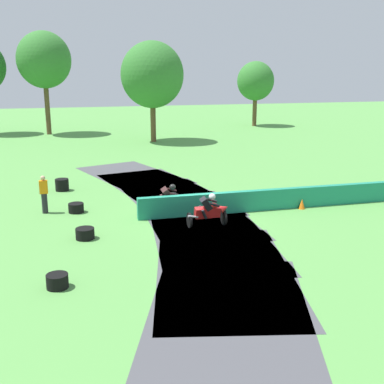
{
  "coord_description": "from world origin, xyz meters",
  "views": [
    {
      "loc": [
        -5.0,
        -18.83,
        6.0
      ],
      "look_at": [
        -0.01,
        0.43,
        0.9
      ],
      "focal_mm": 45.41,
      "sensor_mm": 36.0,
      "label": 1
    }
  ],
  "objects_px": {
    "tire_stack_near": "(57,281)",
    "tire_stack_mid_a": "(85,234)",
    "motorcycle_lead_red": "(209,211)",
    "tire_stack_mid_b": "(76,208)",
    "tire_stack_far": "(62,185)",
    "traffic_cone": "(302,204)",
    "track_marshal": "(44,194)",
    "motorcycle_chase_black": "(170,199)"
  },
  "relations": [
    {
      "from": "tire_stack_near",
      "to": "tire_stack_mid_a",
      "type": "height_order",
      "value": "same"
    },
    {
      "from": "motorcycle_lead_red",
      "to": "tire_stack_mid_b",
      "type": "distance_m",
      "value": 5.96
    },
    {
      "from": "tire_stack_near",
      "to": "tire_stack_mid_a",
      "type": "relative_size",
      "value": 0.91
    },
    {
      "from": "tire_stack_far",
      "to": "traffic_cone",
      "type": "xyz_separation_m",
      "value": [
        10.17,
        -6.01,
        -0.08
      ]
    },
    {
      "from": "motorcycle_lead_red",
      "to": "tire_stack_mid_b",
      "type": "xyz_separation_m",
      "value": [
        -4.97,
        3.26,
        -0.45
      ]
    },
    {
      "from": "motorcycle_lead_red",
      "to": "tire_stack_far",
      "type": "distance_m",
      "value": 9.21
    },
    {
      "from": "tire_stack_mid_b",
      "to": "track_marshal",
      "type": "xyz_separation_m",
      "value": [
        -1.28,
        0.25,
        0.62
      ]
    },
    {
      "from": "motorcycle_chase_black",
      "to": "traffic_cone",
      "type": "distance_m",
      "value": 5.82
    },
    {
      "from": "track_marshal",
      "to": "traffic_cone",
      "type": "distance_m",
      "value": 11.11
    },
    {
      "from": "track_marshal",
      "to": "motorcycle_chase_black",
      "type": "bearing_deg",
      "value": -15.33
    },
    {
      "from": "tire_stack_mid_b",
      "to": "tire_stack_far",
      "type": "height_order",
      "value": "tire_stack_far"
    },
    {
      "from": "tire_stack_mid_b",
      "to": "traffic_cone",
      "type": "xyz_separation_m",
      "value": [
        9.6,
        -1.93,
        0.02
      ]
    },
    {
      "from": "tire_stack_near",
      "to": "tire_stack_mid_a",
      "type": "bearing_deg",
      "value": 76.64
    },
    {
      "from": "track_marshal",
      "to": "tire_stack_near",
      "type": "bearing_deg",
      "value": -85.72
    },
    {
      "from": "tire_stack_mid_a",
      "to": "tire_stack_mid_b",
      "type": "xyz_separation_m",
      "value": [
        -0.22,
        3.48,
        0.0
      ]
    },
    {
      "from": "motorcycle_chase_black",
      "to": "tire_stack_mid_a",
      "type": "height_order",
      "value": "motorcycle_chase_black"
    },
    {
      "from": "tire_stack_mid_a",
      "to": "motorcycle_chase_black",
      "type": "bearing_deg",
      "value": 32.63
    },
    {
      "from": "tire_stack_mid_b",
      "to": "tire_stack_far",
      "type": "xyz_separation_m",
      "value": [
        -0.58,
        4.08,
        0.1
      ]
    },
    {
      "from": "tire_stack_mid_a",
      "to": "tire_stack_far",
      "type": "xyz_separation_m",
      "value": [
        -0.8,
        7.56,
        0.1
      ]
    },
    {
      "from": "motorcycle_lead_red",
      "to": "tire_stack_mid_a",
      "type": "relative_size",
      "value": 2.49
    },
    {
      "from": "tire_stack_mid_b",
      "to": "tire_stack_far",
      "type": "distance_m",
      "value": 4.12
    },
    {
      "from": "tire_stack_mid_b",
      "to": "tire_stack_near",
      "type": "bearing_deg",
      "value": -95.47
    },
    {
      "from": "tire_stack_near",
      "to": "tire_stack_far",
      "type": "height_order",
      "value": "tire_stack_far"
    },
    {
      "from": "motorcycle_lead_red",
      "to": "motorcycle_chase_black",
      "type": "relative_size",
      "value": 1.0
    },
    {
      "from": "tire_stack_near",
      "to": "track_marshal",
      "type": "bearing_deg",
      "value": 94.28
    },
    {
      "from": "motorcycle_chase_black",
      "to": "tire_stack_mid_b",
      "type": "bearing_deg",
      "value": 163.22
    },
    {
      "from": "tire_stack_near",
      "to": "track_marshal",
      "type": "relative_size",
      "value": 0.38
    },
    {
      "from": "tire_stack_far",
      "to": "track_marshal",
      "type": "height_order",
      "value": "track_marshal"
    },
    {
      "from": "tire_stack_near",
      "to": "tire_stack_far",
      "type": "relative_size",
      "value": 0.93
    },
    {
      "from": "motorcycle_chase_black",
      "to": "tire_stack_mid_b",
      "type": "relative_size",
      "value": 2.6
    },
    {
      "from": "tire_stack_mid_b",
      "to": "traffic_cone",
      "type": "distance_m",
      "value": 9.79
    },
    {
      "from": "motorcycle_chase_black",
      "to": "traffic_cone",
      "type": "height_order",
      "value": "motorcycle_chase_black"
    },
    {
      "from": "tire_stack_far",
      "to": "motorcycle_chase_black",
      "type": "bearing_deg",
      "value": -49.85
    },
    {
      "from": "tire_stack_mid_b",
      "to": "tire_stack_far",
      "type": "bearing_deg",
      "value": 98.07
    },
    {
      "from": "motorcycle_chase_black",
      "to": "tire_stack_near",
      "type": "distance_m",
      "value": 7.73
    },
    {
      "from": "tire_stack_mid_a",
      "to": "motorcycle_lead_red",
      "type": "bearing_deg",
      "value": 2.59
    },
    {
      "from": "track_marshal",
      "to": "traffic_cone",
      "type": "xyz_separation_m",
      "value": [
        10.88,
        -2.18,
        -0.6
      ]
    },
    {
      "from": "motorcycle_lead_red",
      "to": "tire_stack_near",
      "type": "bearing_deg",
      "value": -143.92
    },
    {
      "from": "tire_stack_mid_a",
      "to": "traffic_cone",
      "type": "relative_size",
      "value": 1.54
    },
    {
      "from": "motorcycle_chase_black",
      "to": "traffic_cone",
      "type": "relative_size",
      "value": 3.83
    },
    {
      "from": "tire_stack_near",
      "to": "motorcycle_lead_red",
      "type": "bearing_deg",
      "value": 36.08
    },
    {
      "from": "tire_stack_near",
      "to": "tire_stack_mid_b",
      "type": "height_order",
      "value": "same"
    }
  ]
}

